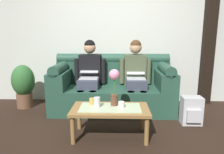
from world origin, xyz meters
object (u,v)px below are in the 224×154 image
Objects in this scene: cup_near_left at (121,105)px; cup_near_right at (97,102)px; person_right at (136,73)px; potted_plant at (23,84)px; cup_far_center at (92,101)px; person_left at (90,72)px; coffee_table at (110,112)px; flower_vase at (114,83)px; couch at (112,88)px; backpack_right at (191,111)px.

cup_near_right reaches higher than cup_near_left.
potted_plant is at bearing 179.35° from person_right.
cup_far_center is (-0.07, 0.11, -0.02)m from cup_near_right.
person_left is 1.17m from coffee_table.
flower_vase is (-0.35, -0.97, 0.03)m from person_right.
person_left reaches higher than coffee_table.
couch is 4.32× the size of flower_vase.
potted_plant is (-2.79, 0.66, 0.23)m from backpack_right.
couch is at bearing 92.93° from flower_vase.
person_left and person_right have the same top height.
person_right is 1.12m from cup_near_left.
backpack_right is 0.53× the size of potted_plant.
person_right is at bearing 141.01° from backpack_right.
person_left is 9.56× the size of cup_near_right.
cup_near_left is at bearing -103.80° from person_right.
potted_plant is at bearing 146.27° from coffee_table.
cup_near_right is at bearing -56.44° from cup_far_center.
couch is at bearing 179.62° from person_right.
cup_near_left is at bearing -4.30° from coffee_table.
person_right reaches higher than couch.
cup_near_left is at bearing -1.66° from cup_near_right.
person_left reaches higher than flower_vase.
cup_near_right is 0.31× the size of backpack_right.
flower_vase reaches higher than potted_plant.
person_left reaches higher than backpack_right.
cup_far_center is at bearing 155.54° from coffee_table.
coffee_table is 7.73× the size of cup_near_right.
cup_near_left is at bearing -31.78° from potted_plant.
flower_vase is 1.95m from potted_plant.
couch is at bearing 151.79° from backpack_right.
cup_near_right is at bearing -162.72° from backpack_right.
flower_vase is at bearing -109.92° from person_right.
coffee_table is at bearing -33.73° from potted_plant.
flower_vase is 0.39m from cup_far_center.
cup_near_left is 0.93× the size of cup_far_center.
cup_far_center is at bearing 173.74° from flower_vase.
cup_far_center is 0.20× the size of backpack_right.
cup_near_left is (0.09, -0.09, -0.26)m from flower_vase.
couch is 1.08m from cup_near_left.
backpack_right is at bearing -38.99° from person_right.
person_right is at bearing 76.20° from cup_near_left.
person_left is at bearing 117.16° from cup_near_left.
flower_vase is at bearing 136.12° from cup_near_left.
person_left is at bearing 158.28° from backpack_right.
coffee_table is at bearing -90.00° from couch.
flower_vase reaches higher than backpack_right.
person_right is 15.84× the size of cup_near_left.
person_left is 2.94× the size of backpack_right.
coffee_table is at bearing -24.46° from cup_far_center.
cup_near_left is 0.40m from cup_far_center.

